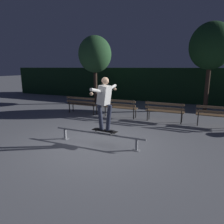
{
  "coord_description": "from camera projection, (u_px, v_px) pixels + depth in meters",
  "views": [
    {
      "loc": [
        2.72,
        -5.21,
        2.29
      ],
      "look_at": [
        0.11,
        0.8,
        0.85
      ],
      "focal_mm": 32.78,
      "sensor_mm": 36.0,
      "label": 1
    }
  ],
  "objects": [
    {
      "name": "skateboarder",
      "position": [
        104.0,
        100.0,
        5.84
      ],
      "size": [
        0.63,
        1.41,
        1.56
      ],
      "color": "black",
      "rests_on": "skateboard"
    },
    {
      "name": "park_bench_leftmost",
      "position": [
        82.0,
        103.0,
        10.2
      ],
      "size": [
        1.6,
        0.42,
        0.88
      ],
      "color": "#282623",
      "rests_on": "ground"
    },
    {
      "name": "hedge_backdrop",
      "position": [
        158.0,
        84.0,
        14.07
      ],
      "size": [
        24.0,
        1.2,
        2.25
      ],
      "primitive_type": "cube",
      "color": "black",
      "rests_on": "ground"
    },
    {
      "name": "park_bench_right_center",
      "position": [
        164.0,
        110.0,
        8.62
      ],
      "size": [
        1.6,
        0.42,
        0.88
      ],
      "color": "#282623",
      "rests_on": "ground"
    },
    {
      "name": "ground_plane",
      "position": [
        98.0,
        144.0,
        6.22
      ],
      "size": [
        90.0,
        90.0,
        0.0
      ],
      "primitive_type": "plane",
      "color": "slate"
    },
    {
      "name": "park_bench_rightmost",
      "position": [
        218.0,
        114.0,
        7.83
      ],
      "size": [
        1.6,
        0.42,
        0.88
      ],
      "color": "#282623",
      "rests_on": "ground"
    },
    {
      "name": "skateboard",
      "position": [
        105.0,
        131.0,
        6.04
      ],
      "size": [
        0.79,
        0.26,
        0.09
      ],
      "color": "black",
      "rests_on": "grind_rail"
    },
    {
      "name": "grind_rail",
      "position": [
        98.0,
        135.0,
        6.16
      ],
      "size": [
        2.94,
        0.18,
        0.38
      ],
      "color": "gray",
      "rests_on": "ground"
    },
    {
      "name": "park_bench_left_center",
      "position": [
        120.0,
        106.0,
        9.41
      ],
      "size": [
        1.6,
        0.42,
        0.88
      ],
      "color": "#282623",
      "rests_on": "ground"
    },
    {
      "name": "tree_far_right",
      "position": [
        211.0,
        46.0,
        10.4
      ],
      "size": [
        2.16,
        2.16,
        4.53
      ],
      "color": "#3D2D23",
      "rests_on": "ground"
    },
    {
      "name": "tree_far_left",
      "position": [
        95.0,
        55.0,
        12.65
      ],
      "size": [
        2.04,
        2.04,
        4.19
      ],
      "color": "#3D2D23",
      "rests_on": "ground"
    }
  ]
}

